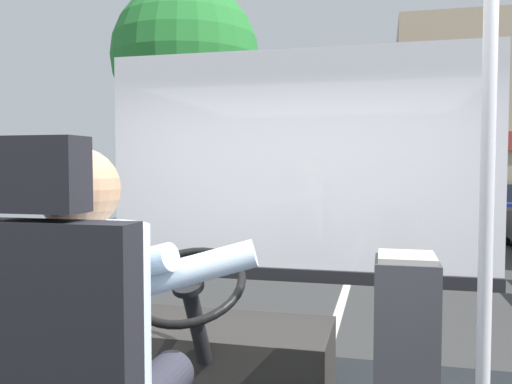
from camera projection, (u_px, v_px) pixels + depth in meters
name	position (u px, v px, depth m)	size (l,w,h in m)	color
ground	(354.00, 264.00, 10.43)	(18.00, 44.00, 0.06)	#393939
bus_driver	(91.00, 335.00, 1.48)	(0.84, 0.61, 0.84)	#282833
steering_console	(222.00, 360.00, 2.69)	(1.10, 1.00, 0.85)	#282623
handrail_pole	(486.00, 234.00, 1.65)	(0.04, 0.04, 2.00)	#B7B7BC
fare_box	(405.00, 371.00, 1.98)	(0.23, 0.27, 0.88)	#333338
windshield_panel	(294.00, 191.00, 3.37)	(2.50, 0.08, 1.48)	silver
street_tree	(186.00, 59.00, 9.91)	(2.76, 2.76, 5.32)	#4C3828
parked_car_blue	(512.00, 205.00, 15.65)	(1.89, 4.30, 1.39)	navy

